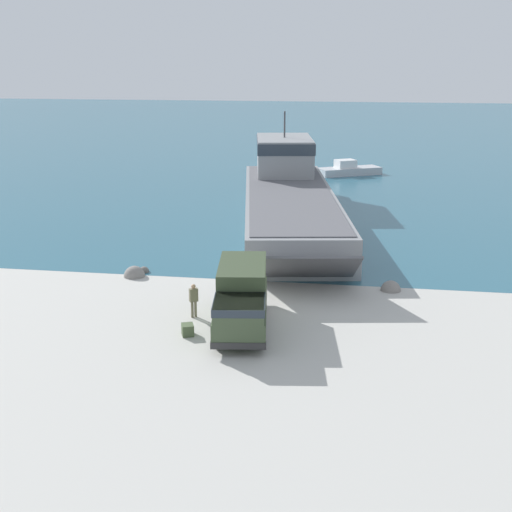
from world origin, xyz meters
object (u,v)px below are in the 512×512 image
object	(u,v)px
soldier_on_ramp	(194,298)
landing_craft	(288,194)
cargo_crate	(188,330)
military_truck	(242,298)
moored_boat_a	(349,170)

from	to	relation	value
soldier_on_ramp	landing_craft	bearing A→B (deg)	-37.82
cargo_crate	landing_craft	bearing A→B (deg)	86.05
landing_craft	military_truck	bearing A→B (deg)	-98.37
landing_craft	moored_boat_a	xyz separation A→B (m)	(4.23, 24.22, -1.53)
military_truck	moored_boat_a	size ratio (longest dim) A/B	1.05
soldier_on_ramp	cargo_crate	xyz separation A→B (m)	(0.30, -2.51, -0.78)
military_truck	cargo_crate	world-z (taller)	military_truck
moored_boat_a	landing_craft	bearing A→B (deg)	-38.81
military_truck	moored_boat_a	distance (m)	49.62
moored_boat_a	cargo_crate	size ratio (longest dim) A/B	11.14
landing_craft	moored_boat_a	size ratio (longest dim) A/B	4.56
cargo_crate	soldier_on_ramp	bearing A→B (deg)	96.85
landing_craft	cargo_crate	size ratio (longest dim) A/B	50.81
soldier_on_ramp	cargo_crate	bearing A→B (deg)	154.09
landing_craft	moored_boat_a	world-z (taller)	landing_craft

